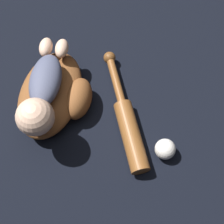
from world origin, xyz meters
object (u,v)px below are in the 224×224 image
at_px(baseball_bat, 127,122).
at_px(baseball, 165,149).
at_px(baseball_glove, 55,94).
at_px(baby_figure, 42,93).

xyz_separation_m(baseball_bat, baseball, (0.10, 0.12, 0.00)).
bearing_deg(baseball_glove, baseball, 60.08).
bearing_deg(baseball, baseball_bat, -131.49).
relative_size(baseball_glove, baseball_bat, 0.82).
bearing_deg(baseball, baby_figure, -112.52).
height_order(baby_figure, baseball, baby_figure).
xyz_separation_m(baseball_glove, baseball, (0.21, 0.36, -0.02)).
xyz_separation_m(baseball_glove, baby_figure, (0.05, -0.02, 0.10)).
distance_m(baseball_bat, baseball, 0.16).
height_order(baseball_glove, baseball_bat, baseball_glove).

